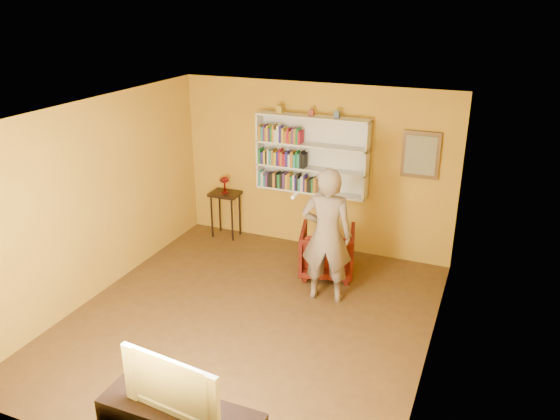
# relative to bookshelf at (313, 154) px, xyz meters

# --- Properties ---
(room_shell) EXTENTS (5.30, 5.80, 2.88)m
(room_shell) POSITION_rel_bookshelf_xyz_m (0.00, -2.41, -0.58)
(room_shell) COLOR #472F16
(room_shell) RESTS_ON ground
(bookshelf) EXTENTS (1.80, 0.29, 1.23)m
(bookshelf) POSITION_rel_bookshelf_xyz_m (0.00, 0.00, 0.00)
(bookshelf) COLOR silver
(bookshelf) RESTS_ON room_shell
(books_row_lower) EXTENTS (0.98, 0.19, 0.26)m
(books_row_lower) POSITION_rel_bookshelf_xyz_m (-0.37, -0.11, -0.46)
(books_row_lower) COLOR teal
(books_row_lower) RESTS_ON bookshelf
(books_row_middle) EXTENTS (0.78, 0.19, 0.27)m
(books_row_middle) POSITION_rel_bookshelf_xyz_m (-0.46, -0.11, -0.08)
(books_row_middle) COLOR #176835
(books_row_middle) RESTS_ON bookshelf
(books_row_upper) EXTENTS (0.70, 0.19, 0.26)m
(books_row_upper) POSITION_rel_bookshelf_xyz_m (-0.51, -0.11, 0.30)
(books_row_upper) COLOR #A46D20
(books_row_upper) RESTS_ON bookshelf
(ornament_left) EXTENTS (0.09, 0.09, 0.12)m
(ornament_left) POSITION_rel_bookshelf_xyz_m (-0.54, -0.06, 0.68)
(ornament_left) COLOR #A78F2F
(ornament_left) RESTS_ON bookshelf
(ornament_centre) EXTENTS (0.07, 0.07, 0.10)m
(ornament_centre) POSITION_rel_bookshelf_xyz_m (-0.02, -0.06, 0.67)
(ornament_centre) COLOR brown
(ornament_centre) RESTS_ON bookshelf
(ornament_right) EXTENTS (0.08, 0.08, 0.11)m
(ornament_right) POSITION_rel_bookshelf_xyz_m (0.39, -0.06, 0.67)
(ornament_right) COLOR #495A79
(ornament_right) RESTS_ON bookshelf
(framed_painting) EXTENTS (0.55, 0.05, 0.70)m
(framed_painting) POSITION_rel_bookshelf_xyz_m (1.65, 0.05, 0.16)
(framed_painting) COLOR #573918
(framed_painting) RESTS_ON room_shell
(console_table) EXTENTS (0.49, 0.37, 0.80)m
(console_table) POSITION_rel_bookshelf_xyz_m (-1.51, -0.16, -0.93)
(console_table) COLOR black
(console_table) RESTS_ON ground
(ruby_lustre) EXTENTS (0.17, 0.17, 0.28)m
(ruby_lustre) POSITION_rel_bookshelf_xyz_m (-1.51, -0.16, -0.59)
(ruby_lustre) COLOR maroon
(ruby_lustre) RESTS_ON console_table
(armchair) EXTENTS (0.96, 0.98, 0.73)m
(armchair) POSITION_rel_bookshelf_xyz_m (0.54, -0.81, -1.23)
(armchair) COLOR #410704
(armchair) RESTS_ON ground
(person) EXTENTS (0.76, 0.57, 1.89)m
(person) POSITION_rel_bookshelf_xyz_m (0.74, -1.51, -0.65)
(person) COLOR #6D5C50
(person) RESTS_ON ground
(game_remote) EXTENTS (0.04, 0.15, 0.04)m
(game_remote) POSITION_rel_bookshelf_xyz_m (0.39, -1.81, -0.03)
(game_remote) COLOR white
(game_remote) RESTS_ON person
(television) EXTENTS (1.00, 0.23, 0.57)m
(television) POSITION_rel_bookshelf_xyz_m (0.41, -4.66, -0.77)
(television) COLOR black
(television) RESTS_ON tv_cabinet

